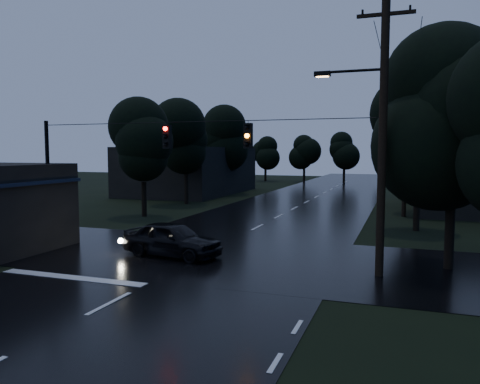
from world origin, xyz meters
The scene contains 15 objects.
main_road centered at (0.00, 30.00, 0.00)m, with size 12.00×120.00×0.02m, color black.
cross_street centered at (0.00, 12.00, 0.00)m, with size 60.00×9.00×0.02m, color black.
building_far_left centered at (-14.00, 40.00, 2.50)m, with size 10.00×16.00×5.00m, color black.
utility_pole_main centered at (7.41, 11.00, 5.26)m, with size 3.50×0.30×10.00m.
utility_pole_far centered at (8.30, 28.00, 3.88)m, with size 2.00×0.30×7.50m.
anchor_pole_left centered at (-7.50, 11.00, 3.00)m, with size 0.18×0.18×6.00m, color black.
span_signals centered at (0.56, 10.99, 5.24)m, with size 15.00×0.37×1.12m.
tree_corner_near centered at (10.00, 13.00, 5.99)m, with size 4.48×4.48×9.44m.
tree_left_a centered at (-9.00, 22.00, 5.24)m, with size 3.92×3.92×8.26m.
tree_left_b centered at (-9.60, 30.00, 5.62)m, with size 4.20×4.20×8.85m.
tree_left_c centered at (-10.20, 40.00, 5.99)m, with size 4.48×4.48×9.44m.
tree_right_a centered at (9.00, 22.00, 5.62)m, with size 4.20×4.20×8.85m.
tree_right_b centered at (9.60, 30.00, 5.99)m, with size 4.48×4.48×9.44m.
tree_right_c centered at (10.20, 40.00, 6.37)m, with size 4.76×4.76×10.03m.
car centered at (-1.21, 11.35, 0.77)m, with size 1.81×4.50×1.53m, color black.
Camera 1 is at (8.28, -6.65, 4.59)m, focal length 35.00 mm.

